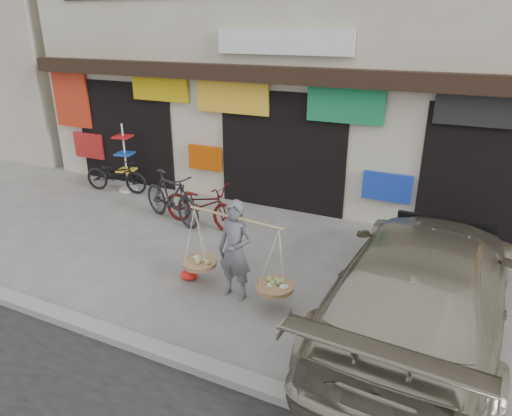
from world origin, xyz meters
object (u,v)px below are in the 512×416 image
at_px(bike_0, 116,175).
at_px(suv, 422,284).
at_px(bike_2, 202,204).
at_px(display_rack, 126,164).
at_px(street_vendor, 235,254).
at_px(bike_1, 171,197).

distance_m(bike_0, suv, 8.28).
bearing_deg(suv, bike_2, -18.82).
xyz_separation_m(bike_0, suv, (7.80, -2.76, 0.32)).
distance_m(bike_0, display_rack, 0.37).
bearing_deg(bike_0, suv, -117.94).
distance_m(street_vendor, bike_2, 2.87).
relative_size(bike_0, suv, 0.32).
height_order(street_vendor, suv, street_vendor).
xyz_separation_m(bike_2, suv, (4.64, -1.83, 0.28)).
bearing_deg(bike_1, bike_2, -66.47).
bearing_deg(suv, street_vendor, 8.53).
distance_m(bike_2, suv, 5.00).
height_order(bike_0, suv, suv).
relative_size(bike_2, display_rack, 1.08).
distance_m(bike_0, bike_1, 2.63).
relative_size(street_vendor, bike_2, 1.05).
distance_m(bike_1, display_rack, 2.56).
height_order(bike_1, bike_2, bike_1).
xyz_separation_m(street_vendor, bike_1, (-2.66, 2.04, -0.18)).
relative_size(suv, display_rack, 3.10).
relative_size(street_vendor, bike_1, 1.05).
bearing_deg(suv, bike_0, -16.81).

